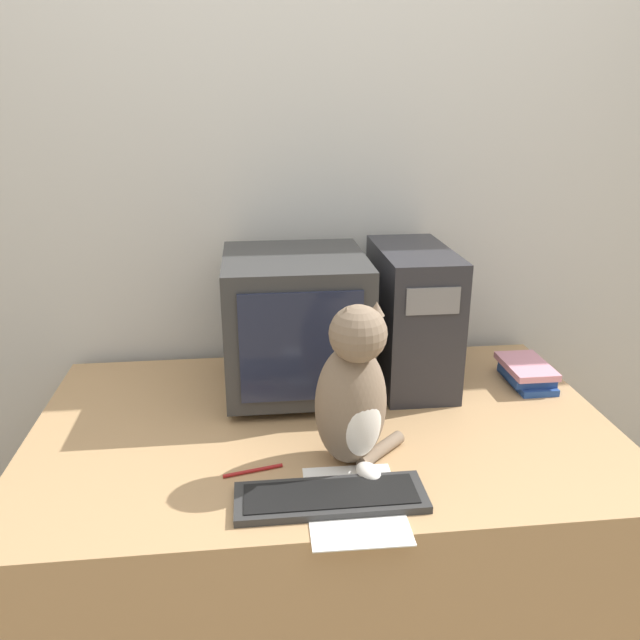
{
  "coord_description": "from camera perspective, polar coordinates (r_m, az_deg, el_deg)",
  "views": [
    {
      "loc": [
        -0.18,
        -1.03,
        1.6
      ],
      "look_at": [
        -0.01,
        0.5,
        1.05
      ],
      "focal_mm": 35.0,
      "sensor_mm": 36.0,
      "label": 1
    }
  ],
  "objects": [
    {
      "name": "desk",
      "position": [
        1.96,
        0.28,
        -19.03
      ],
      "size": [
        1.58,
        0.98,
        0.76
      ],
      "color": "tan",
      "rests_on": "ground_plane"
    },
    {
      "name": "wall_back",
      "position": [
        2.11,
        -1.48,
        10.05
      ],
      "size": [
        7.0,
        0.05,
        2.5
      ],
      "color": "silver",
      "rests_on": "ground_plane"
    },
    {
      "name": "book_stack",
      "position": [
        2.06,
        18.38,
        -4.62
      ],
      "size": [
        0.13,
        0.21,
        0.07
      ],
      "color": "#234793",
      "rests_on": "desk"
    },
    {
      "name": "keyboard",
      "position": [
        1.44,
        0.98,
        -15.89
      ],
      "size": [
        0.43,
        0.14,
        0.02
      ],
      "color": "#2D2D2D",
      "rests_on": "desk"
    },
    {
      "name": "computer_tower",
      "position": [
        1.94,
        8.36,
        0.39
      ],
      "size": [
        0.21,
        0.42,
        0.42
      ],
      "color": "#28282D",
      "rests_on": "desk"
    },
    {
      "name": "crt_monitor",
      "position": [
        1.85,
        -2.27,
        -0.21
      ],
      "size": [
        0.41,
        0.43,
        0.42
      ],
      "color": "#333333",
      "rests_on": "desk"
    },
    {
      "name": "pen",
      "position": [
        1.54,
        -6.14,
        -13.54
      ],
      "size": [
        0.14,
        0.04,
        0.01
      ],
      "color": "maroon",
      "rests_on": "desk"
    },
    {
      "name": "paper_sheet",
      "position": [
        1.44,
        3.15,
        -16.42
      ],
      "size": [
        0.22,
        0.3,
        0.0
      ],
      "color": "white",
      "rests_on": "desk"
    },
    {
      "name": "cat",
      "position": [
        1.48,
        3.1,
        -6.68
      ],
      "size": [
        0.26,
        0.23,
        0.41
      ],
      "rotation": [
        0.0,
        0.0,
        0.35
      ],
      "color": "#7A6651",
      "rests_on": "desk"
    }
  ]
}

